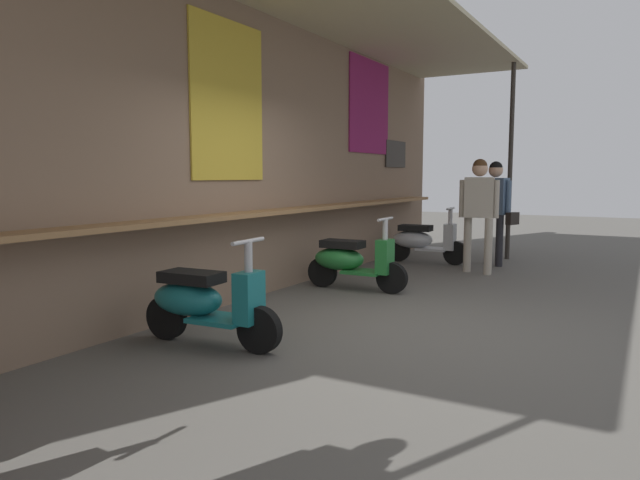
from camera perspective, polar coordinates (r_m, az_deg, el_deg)
name	(u,v)px	position (r m, az deg, el deg)	size (l,w,h in m)	color
ground_plane	(381,324)	(5.99, 6.01, -8.18)	(36.09, 36.09, 0.00)	#56544F
market_stall_facade	(232,132)	(6.79, -8.67, 10.45)	(12.89, 2.35, 3.61)	#7F6651
scooter_teal	(203,302)	(5.27, -11.39, -5.94)	(0.49, 1.40, 0.97)	#197075
scooter_green	(351,260)	(7.66, 3.01, -2.01)	(0.46, 1.40, 0.97)	#237533
scooter_silver	(422,240)	(10.16, 9.96, -0.04)	(0.48, 1.40, 0.97)	#B2B5BA
shopper_with_handbag	(496,202)	(10.14, 16.84, 3.62)	(0.42, 0.68, 1.73)	#232328
shopper_browsing	(479,202)	(9.20, 15.32, 3.57)	(0.27, 0.58, 1.75)	#ADA393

